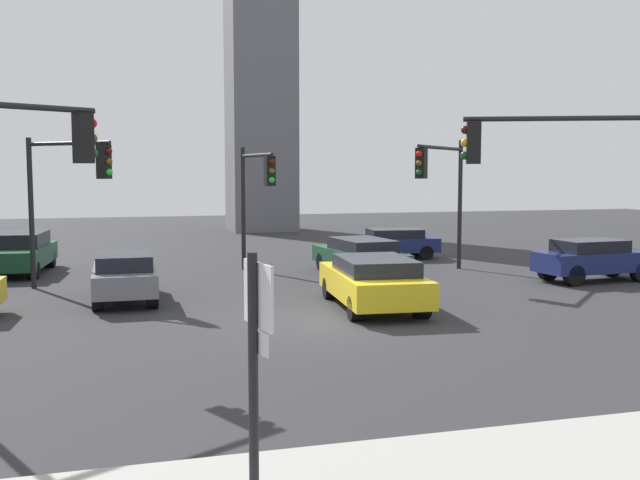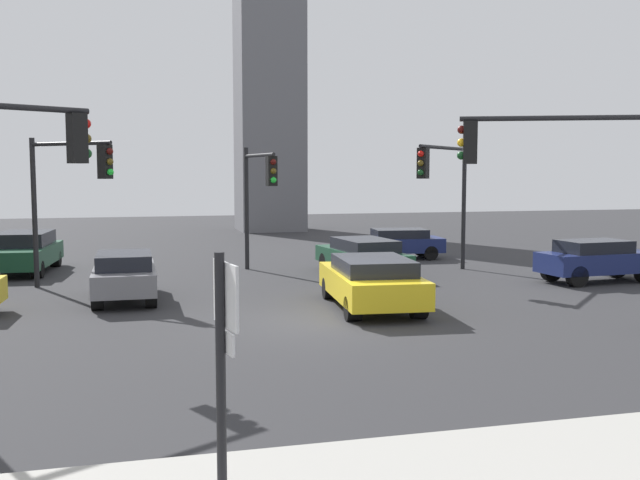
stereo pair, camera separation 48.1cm
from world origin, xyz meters
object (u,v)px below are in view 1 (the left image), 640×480
object	(u,v)px
car_3	(593,259)
car_1	(124,275)
car_6	(373,281)
traffic_light_0	(564,168)
traffic_light_4	(7,172)
direction_sign	(255,355)
car_5	(391,243)
traffic_light_1	(68,181)
traffic_light_2	(256,185)
traffic_light_3	(442,178)
car_0	(360,255)
car_2	(18,252)

from	to	relation	value
car_3	car_1	bearing A→B (deg)	174.31
car_3	car_6	xyz separation A→B (m)	(-8.73, -2.55, -0.01)
traffic_light_0	traffic_light_4	size ratio (longest dim) A/B	1.01
car_3	direction_sign	bearing A→B (deg)	-140.03
car_3	car_5	bearing A→B (deg)	113.61
traffic_light_1	car_3	distance (m)	17.08
traffic_light_2	traffic_light_3	bearing A→B (deg)	65.67
traffic_light_4	car_0	xyz separation A→B (m)	(10.23, 9.60, -2.95)
traffic_light_1	traffic_light_4	bearing A→B (deg)	-50.76
traffic_light_2	car_5	xyz separation A→B (m)	(6.38, 3.27, -2.52)
traffic_light_2	car_6	xyz separation A→B (m)	(1.81, -7.10, -2.46)
traffic_light_4	car_0	size ratio (longest dim) A/B	1.10
direction_sign	car_1	size ratio (longest dim) A/B	0.69
direction_sign	car_6	world-z (taller)	direction_sign
traffic_light_1	traffic_light_2	xyz separation A→B (m)	(6.17, 2.13, -0.18)
car_1	car_5	xyz separation A→B (m)	(10.99, 7.48, -0.07)
traffic_light_3	car_3	size ratio (longest dim) A/B	1.18
traffic_light_3	car_6	bearing A→B (deg)	5.01
car_2	car_3	xyz separation A→B (m)	(18.75, -7.25, -0.01)
car_2	car_6	world-z (taller)	car_2
traffic_light_3	car_2	bearing A→B (deg)	-62.40
direction_sign	traffic_light_0	xyz separation A→B (m)	(8.82, 7.87, 1.88)
direction_sign	traffic_light_1	bearing A→B (deg)	89.28
traffic_light_2	car_0	xyz separation A→B (m)	(3.50, -1.10, -2.49)
traffic_light_4	traffic_light_1	bearing A→B (deg)	56.76
direction_sign	car_5	distance (m)	23.77
car_0	direction_sign	bearing A→B (deg)	151.94
traffic_light_4	car_3	world-z (taller)	traffic_light_4
traffic_light_4	traffic_light_0	bearing A→B (deg)	-28.23
car_2	traffic_light_4	bearing A→B (deg)	11.76
direction_sign	car_5	size ratio (longest dim) A/B	0.67
traffic_light_2	car_0	world-z (taller)	traffic_light_2
car_0	car_1	distance (m)	8.69
traffic_light_2	car_6	size ratio (longest dim) A/B	0.94
direction_sign	car_3	distance (m)	19.71
car_1	car_0	bearing A→B (deg)	-68.96
traffic_light_2	car_2	xyz separation A→B (m)	(-8.21, 2.70, -2.43)
traffic_light_4	car_1	distance (m)	7.42
traffic_light_1	traffic_light_2	size ratio (longest dim) A/B	1.04
traffic_light_3	traffic_light_4	xyz separation A→B (m)	(-12.96, -8.84, 0.23)
traffic_light_0	car_0	distance (m)	9.98
traffic_light_0	car_3	xyz separation A→B (m)	(5.24, 5.89, -2.98)
car_2	car_0	bearing A→B (deg)	77.50
traffic_light_0	car_6	world-z (taller)	traffic_light_0
traffic_light_2	car_2	size ratio (longest dim) A/B	0.97
traffic_light_0	traffic_light_1	size ratio (longest dim) A/B	1.11
traffic_light_2	traffic_light_3	distance (m)	6.50
traffic_light_0	traffic_light_1	bearing A→B (deg)	-13.66
traffic_light_0	car_6	distance (m)	5.68
direction_sign	traffic_light_3	world-z (taller)	traffic_light_3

